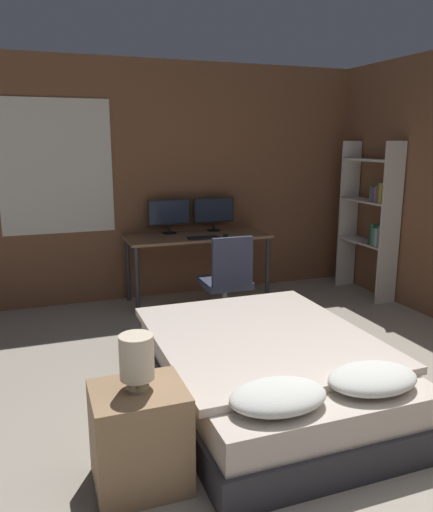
% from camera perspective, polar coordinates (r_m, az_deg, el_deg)
% --- Properties ---
extents(wall_back, '(12.00, 0.08, 2.70)m').
position_cam_1_polar(wall_back, '(5.96, -3.45, 8.54)').
color(wall_back, brown).
rests_on(wall_back, ground_plane).
extents(bed, '(1.47, 2.04, 0.54)m').
position_cam_1_polar(bed, '(3.62, 5.84, -12.89)').
color(bed, '#2D2D33').
rests_on(bed, ground_plane).
extents(nightstand, '(0.49, 0.42, 0.56)m').
position_cam_1_polar(nightstand, '(2.84, -8.76, -19.78)').
color(nightstand, '#997551').
rests_on(nightstand, ground_plane).
extents(bedside_lamp, '(0.18, 0.18, 0.30)m').
position_cam_1_polar(bedside_lamp, '(2.63, -9.11, -11.42)').
color(bedside_lamp, gray).
rests_on(bedside_lamp, nightstand).
extents(desk, '(1.62, 0.63, 0.77)m').
position_cam_1_polar(desk, '(5.69, -2.17, 1.50)').
color(desk, '#846042').
rests_on(desk, ground_plane).
extents(monitor_left, '(0.49, 0.16, 0.40)m').
position_cam_1_polar(monitor_left, '(5.77, -5.44, 4.81)').
color(monitor_left, black).
rests_on(monitor_left, desk).
extents(monitor_right, '(0.49, 0.16, 0.40)m').
position_cam_1_polar(monitor_right, '(5.93, -0.31, 5.09)').
color(monitor_right, black).
rests_on(monitor_right, desk).
extents(keyboard, '(0.34, 0.13, 0.02)m').
position_cam_1_polar(keyboard, '(5.48, -1.50, 2.11)').
color(keyboard, black).
rests_on(keyboard, desk).
extents(computer_mouse, '(0.07, 0.05, 0.04)m').
position_cam_1_polar(computer_mouse, '(5.56, 1.05, 2.37)').
color(computer_mouse, black).
rests_on(computer_mouse, desk).
extents(office_chair, '(0.52, 0.52, 0.91)m').
position_cam_1_polar(office_chair, '(5.05, 1.18, -3.74)').
color(office_chair, black).
rests_on(office_chair, ground_plane).
extents(bookshelf, '(0.26, 0.82, 1.82)m').
position_cam_1_polar(bookshelf, '(6.09, 17.47, 4.63)').
color(bookshelf, beige).
rests_on(bookshelf, ground_plane).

